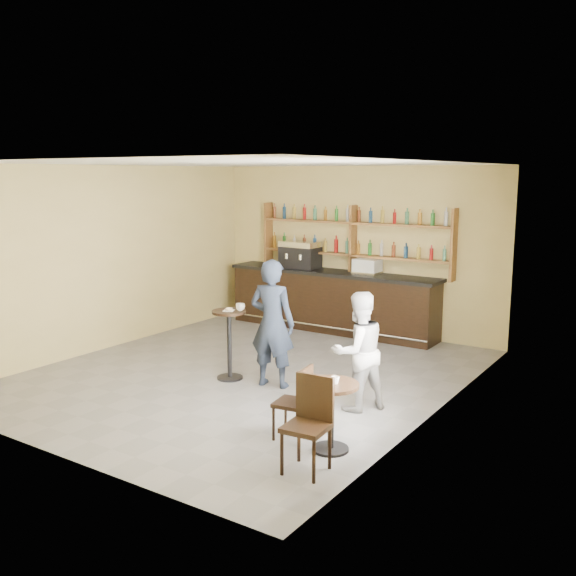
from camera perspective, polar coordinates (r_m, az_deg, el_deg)
The scene contains 23 objects.
floor at distance 10.03m, azimuth -3.51°, elevation -7.61°, with size 7.00×7.00×0.00m, color slate.
ceiling at distance 9.55m, azimuth -3.72°, elevation 10.99°, with size 7.00×7.00×0.00m, color white.
wall_back at distance 12.60m, azimuth 6.05°, elevation 3.46°, with size 7.00×7.00×0.00m, color #D1BC77.
wall_front at distance 7.23m, azimuth -20.59°, elevation -2.11°, with size 7.00×7.00×0.00m, color #D1BC77.
wall_left at distance 11.70m, azimuth -15.42°, elevation 2.64°, with size 7.00×7.00×0.00m, color #D1BC77.
wall_right at distance 8.23m, azimuth 13.29°, elevation -0.31°, with size 7.00×7.00×0.00m, color #D1BC77.
window_pane at distance 7.12m, azimuth 9.90°, elevation -0.98°, with size 2.00×2.00×0.00m, color white.
window_frame at distance 7.12m, azimuth 9.86°, elevation -0.98°, with size 0.04×1.70×2.10m, color black, non-canonical shape.
shelf_unit at distance 12.47m, azimuth 5.79°, elevation 4.36°, with size 4.00×0.26×1.40m, color brown, non-canonical shape.
liquor_bottles at distance 12.45m, azimuth 5.80°, elevation 5.14°, with size 3.68×0.10×1.00m, color #8C5919, non-canonical shape.
bar_counter at distance 12.61m, azimuth 3.91°, elevation -1.14°, with size 4.38×0.85×1.18m, color black, non-canonical shape.
espresso_machine at distance 12.85m, azimuth 1.10°, elevation 2.98°, with size 0.75×0.48×0.54m, color black, non-canonical shape.
pastry_case at distance 12.14m, azimuth 7.06°, elevation 1.89°, with size 0.48×0.39×0.29m, color silver, non-canonical shape.
pedestal_table at distance 9.67m, azimuth -5.23°, elevation -5.06°, with size 0.51×0.51×1.05m, color black, non-canonical shape.
napkin at distance 9.55m, azimuth -5.28°, elevation -2.00°, with size 0.16×0.16×0.00m, color white.
donut at distance 9.53m, azimuth -5.27°, elevation -1.89°, with size 0.11×0.11×0.04m, color #C38E47.
cup_pedestal at distance 9.53m, azimuth -4.25°, elevation -1.70°, with size 0.13×0.13×0.11m, color white.
man_main at distance 9.22m, azimuth -1.41°, elevation -3.16°, with size 0.68×0.45×1.87m, color black.
cafe_table at distance 7.27m, azimuth 3.83°, elevation -11.37°, with size 0.62×0.62×0.78m, color black, non-canonical shape.
cup_cafe at distance 7.10m, azimuth 4.23°, elevation -8.18°, with size 0.09×0.09×0.08m, color white.
chair_west at distance 7.56m, azimuth 0.35°, elevation -10.12°, with size 0.38×0.38×0.87m, color black, non-canonical shape.
chair_south at distance 6.73m, azimuth 1.63°, elevation -12.19°, with size 0.43×0.43×1.00m, color black, non-canonical shape.
patron_second at distance 8.40m, azimuth 6.27°, elevation -5.60°, with size 0.76×0.59×1.57m, color #9E9DA2.
Camera 1 is at (5.77, -7.61, 3.05)m, focal length 40.00 mm.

